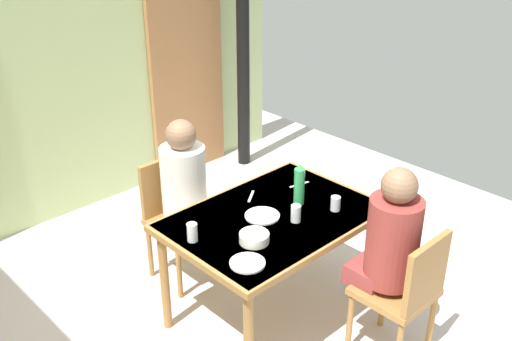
% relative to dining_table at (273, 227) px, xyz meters
% --- Properties ---
extents(wall_back, '(4.67, 0.10, 2.89)m').
position_rel_dining_table_xyz_m(wall_back, '(-0.34, 2.18, 0.77)').
color(wall_back, '#B2C486').
rests_on(wall_back, ground_plane).
extents(door_wooden, '(0.80, 0.05, 2.00)m').
position_rel_dining_table_xyz_m(door_wooden, '(0.99, 2.10, 0.33)').
color(door_wooden, '#9E693D').
rests_on(door_wooden, ground_plane).
extents(stove_pipe_column, '(0.12, 0.12, 2.89)m').
position_rel_dining_table_xyz_m(stove_pipe_column, '(1.45, 1.83, 0.77)').
color(stove_pipe_column, black).
rests_on(stove_pipe_column, ground_plane).
extents(dining_table, '(1.26, 0.90, 0.75)m').
position_rel_dining_table_xyz_m(dining_table, '(0.00, 0.00, 0.00)').
color(dining_table, '#9E6E39').
rests_on(dining_table, ground_plane).
extents(chair_near_diner, '(0.40, 0.40, 0.87)m').
position_rel_dining_table_xyz_m(chair_near_diner, '(0.26, -0.80, -0.18)').
color(chair_near_diner, '#9E6E39').
rests_on(chair_near_diner, ground_plane).
extents(chair_far_diner, '(0.40, 0.40, 0.87)m').
position_rel_dining_table_xyz_m(chair_far_diner, '(-0.15, 0.80, -0.18)').
color(chair_far_diner, '#9E6E39').
rests_on(chair_far_diner, ground_plane).
extents(person_near_diner, '(0.30, 0.37, 0.77)m').
position_rel_dining_table_xyz_m(person_near_diner, '(0.26, -0.66, 0.11)').
color(person_near_diner, brown).
rests_on(person_near_diner, ground_plane).
extents(person_far_diner, '(0.30, 0.37, 0.77)m').
position_rel_dining_table_xyz_m(person_far_diner, '(-0.15, 0.66, 0.11)').
color(person_far_diner, white).
rests_on(person_far_diner, ground_plane).
extents(water_bottle_green_near, '(0.07, 0.07, 0.27)m').
position_rel_dining_table_xyz_m(water_bottle_green_near, '(0.22, -0.01, 0.21)').
color(water_bottle_green_near, green).
rests_on(water_bottle_green_near, dining_table).
extents(serving_bowl_center, '(0.17, 0.17, 0.05)m').
position_rel_dining_table_xyz_m(serving_bowl_center, '(-0.28, -0.13, 0.11)').
color(serving_bowl_center, white).
rests_on(serving_bowl_center, dining_table).
extents(dinner_plate_near_left, '(0.19, 0.19, 0.01)m').
position_rel_dining_table_xyz_m(dinner_plate_near_left, '(-0.46, -0.26, 0.08)').
color(dinner_plate_near_left, white).
rests_on(dinner_plate_near_left, dining_table).
extents(dinner_plate_near_right, '(0.21, 0.21, 0.01)m').
position_rel_dining_table_xyz_m(dinner_plate_near_right, '(-0.06, 0.04, 0.08)').
color(dinner_plate_near_right, white).
rests_on(dinner_plate_near_right, dining_table).
extents(drinking_glass_by_near_diner, '(0.06, 0.06, 0.11)m').
position_rel_dining_table_xyz_m(drinking_glass_by_near_diner, '(-0.52, 0.12, 0.13)').
color(drinking_glass_by_near_diner, silver).
rests_on(drinking_glass_by_near_diner, dining_table).
extents(drinking_glass_by_far_diner, '(0.06, 0.06, 0.09)m').
position_rel_dining_table_xyz_m(drinking_glass_by_far_diner, '(0.32, -0.22, 0.12)').
color(drinking_glass_by_far_diner, silver).
rests_on(drinking_glass_by_far_diner, dining_table).
extents(drinking_glass_spare_center, '(0.06, 0.06, 0.11)m').
position_rel_dining_table_xyz_m(drinking_glass_spare_center, '(0.05, -0.14, 0.13)').
color(drinking_glass_spare_center, silver).
rests_on(drinking_glass_spare_center, dining_table).
extents(cutlery_knife_near, '(0.15, 0.05, 0.00)m').
position_rel_dining_table_xyz_m(cutlery_knife_near, '(0.41, 0.16, 0.08)').
color(cutlery_knife_near, silver).
rests_on(cutlery_knife_near, dining_table).
extents(cutlery_fork_near, '(0.13, 0.10, 0.00)m').
position_rel_dining_table_xyz_m(cutlery_fork_near, '(0.07, 0.26, 0.08)').
color(cutlery_fork_near, silver).
rests_on(cutlery_fork_near, dining_table).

